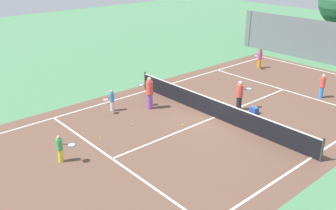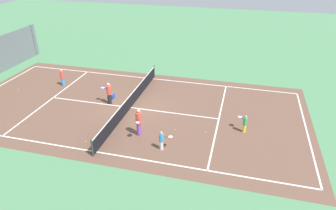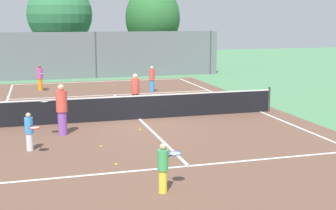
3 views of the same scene
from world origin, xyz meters
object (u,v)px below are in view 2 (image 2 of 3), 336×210
tennis_ball_2 (175,130)px  player_1 (139,122)px  player_3 (62,77)px  player_2 (162,140)px  player_0 (109,93)px  tennis_ball_5 (206,132)px  tennis_ball_0 (278,92)px  tennis_ball_1 (86,142)px  tennis_ball_4 (18,89)px  tennis_ball_3 (155,113)px  player_5 (245,123)px  ball_crate (112,96)px

tennis_ball_2 → player_1: bearing=118.5°
player_1 → player_3: (5.43, 8.67, -0.19)m
player_3 → tennis_ball_2: (-4.34, -10.68, -0.71)m
player_2 → player_0: bearing=49.7°
tennis_ball_5 → player_1: bearing=107.6°
tennis_ball_0 → tennis_ball_1: (-10.11, 11.63, 0.00)m
tennis_ball_0 → tennis_ball_5: (-7.28, 4.79, 0.00)m
player_2 → tennis_ball_4: 14.41m
player_1 → tennis_ball_4: size_ratio=27.65×
player_2 → tennis_ball_3: size_ratio=18.37×
tennis_ball_3 → tennis_ball_5: (-1.54, -3.82, 0.00)m
player_1 → tennis_ball_5: 4.26m
tennis_ball_3 → tennis_ball_4: 11.98m
tennis_ball_0 → tennis_ball_2: same height
player_5 → tennis_ball_0: 7.01m
player_3 → tennis_ball_0: bearing=-79.9°
player_5 → tennis_ball_1: size_ratio=18.25×
tennis_ball_0 → tennis_ball_2: bearing=137.8°
tennis_ball_2 → tennis_ball_5: 1.97m
tennis_ball_0 → tennis_ball_4: 21.11m
player_3 → tennis_ball_4: (-1.69, 3.13, -0.71)m
tennis_ball_1 → tennis_ball_5: 7.40m
tennis_ball_3 → ball_crate: bearing=69.7°
player_1 → player_0: bearing=46.1°
player_1 → player_3: 10.23m
player_0 → tennis_ball_0: player_0 is taller
ball_crate → tennis_ball_4: size_ratio=6.45×
player_0 → tennis_ball_0: bearing=-67.3°
tennis_ball_3 → player_2: bearing=-157.4°
player_3 → player_5: (-3.43, -14.95, -0.12)m
tennis_ball_3 → tennis_ball_0: bearing=-56.3°
player_0 → tennis_ball_1: (-4.97, -0.66, -0.84)m
tennis_ball_2 → tennis_ball_3: same height
player_2 → ball_crate: size_ratio=2.85×
player_1 → player_3: size_ratio=1.25×
player_5 → tennis_ball_1: 9.84m
tennis_ball_0 → tennis_ball_3: bearing=123.7°
player_2 → tennis_ball_2: bearing=-6.5°
player_2 → tennis_ball_0: (9.62, -6.99, -0.60)m
player_1 → tennis_ball_5: player_1 is taller
ball_crate → tennis_ball_3: 4.17m
tennis_ball_1 → tennis_ball_4: 10.39m
player_5 → ball_crate: bearing=77.4°
player_5 → tennis_ball_3: 6.21m
tennis_ball_2 → tennis_ball_5: size_ratio=1.00×
tennis_ball_3 → tennis_ball_4: (0.95, 11.95, 0.00)m
ball_crate → tennis_ball_2: ball_crate is taller
player_2 → player_3: player_3 is taller
player_0 → tennis_ball_2: bearing=-112.6°
tennis_ball_2 → tennis_ball_3: bearing=47.5°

